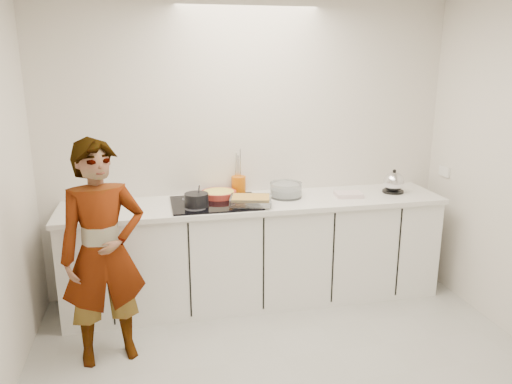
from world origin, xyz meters
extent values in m
cube|color=silver|center=(0.00, 1.60, 1.30)|extent=(3.60, 0.00, 2.60)
cube|color=silver|center=(0.00, -1.60, 1.30)|extent=(3.60, 0.00, 2.60)
cube|color=white|center=(1.79, 1.33, 1.07)|extent=(0.02, 0.15, 0.09)
cube|color=white|center=(0.00, 1.28, 0.43)|extent=(3.20, 0.58, 0.87)
cube|color=white|center=(0.00, 1.28, 0.89)|extent=(3.24, 0.64, 0.04)
cube|color=black|center=(-0.35, 1.26, 0.92)|extent=(0.72, 0.54, 0.01)
cylinder|color=#A73126|center=(-0.30, 1.42, 0.95)|extent=(0.40, 0.40, 0.05)
cylinder|color=#F7E454|center=(-0.30, 1.42, 0.97)|extent=(0.35, 0.35, 0.01)
cylinder|color=black|center=(-0.51, 1.17, 0.98)|extent=(0.21, 0.21, 0.11)
cylinder|color=silver|center=(-0.49, 1.19, 1.03)|extent=(0.02, 0.08, 0.16)
cube|color=silver|center=(-0.07, 1.14, 0.96)|extent=(0.39, 0.32, 0.06)
cube|color=gold|center=(-0.07, 1.14, 0.98)|extent=(0.34, 0.28, 0.02)
cylinder|color=silver|center=(0.28, 1.34, 0.97)|extent=(0.34, 0.34, 0.13)
cylinder|color=white|center=(0.28, 1.34, 0.95)|extent=(0.28, 0.28, 0.06)
cube|color=white|center=(0.82, 1.24, 0.93)|extent=(0.25, 0.19, 0.04)
cylinder|color=black|center=(1.26, 1.29, 0.92)|extent=(0.23, 0.23, 0.02)
sphere|color=silver|center=(1.26, 1.29, 1.01)|extent=(0.22, 0.22, 0.18)
sphere|color=black|center=(1.26, 1.29, 1.11)|extent=(0.04, 0.04, 0.03)
cylinder|color=#D56105|center=(-0.10, 1.54, 0.99)|extent=(0.15, 0.15, 0.16)
imported|color=white|center=(-1.20, 0.63, 0.79)|extent=(0.65, 0.50, 1.58)
camera|label=1|loc=(-0.85, -2.69, 2.08)|focal=35.00mm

